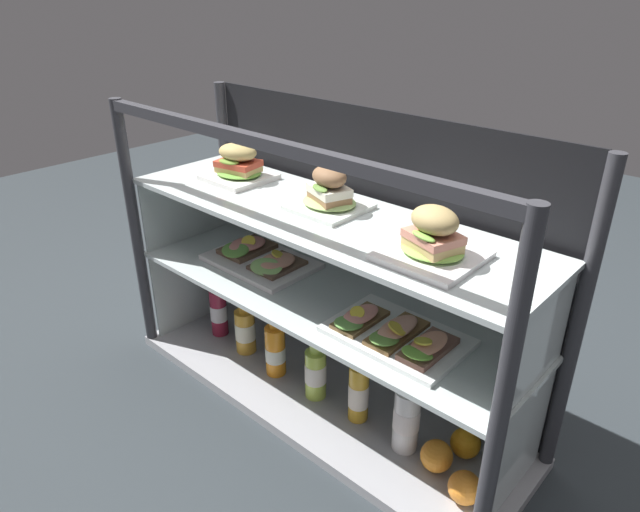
{
  "coord_description": "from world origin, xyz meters",
  "views": [
    {
      "loc": [
        0.94,
        -1.02,
        1.17
      ],
      "look_at": [
        0.0,
        0.0,
        0.49
      ],
      "focal_mm": 31.8,
      "sensor_mm": 36.0,
      "label": 1
    }
  ],
  "objects": [
    {
      "name": "ground_plane",
      "position": [
        0.0,
        0.0,
        -0.01
      ],
      "size": [
        6.0,
        6.0,
        0.02
      ],
      "primitive_type": "cube",
      "color": "#2C3236",
      "rests_on": "ground"
    },
    {
      "name": "case_base_deck",
      "position": [
        0.0,
        0.0,
        0.02
      ],
      "size": [
        1.3,
        0.42,
        0.03
      ],
      "primitive_type": "cube",
      "color": "#A1A1A6",
      "rests_on": "ground"
    },
    {
      "name": "case_frame",
      "position": [
        0.0,
        0.11,
        0.47
      ],
      "size": [
        1.3,
        0.42,
        0.86
      ],
      "color": "#333338",
      "rests_on": "ground"
    },
    {
      "name": "riser_lower_tier",
      "position": [
        0.0,
        0.0,
        0.19
      ],
      "size": [
        1.23,
        0.34,
        0.32
      ],
      "color": "silver",
      "rests_on": "case_base_deck"
    },
    {
      "name": "shelf_lower_glass",
      "position": [
        0.0,
        0.0,
        0.35
      ],
      "size": [
        1.24,
        0.36,
        0.01
      ],
      "primitive_type": "cube",
      "color": "silver",
      "rests_on": "riser_lower_tier"
    },
    {
      "name": "riser_upper_tier",
      "position": [
        0.0,
        0.0,
        0.48
      ],
      "size": [
        1.23,
        0.34,
        0.24
      ],
      "color": "silver",
      "rests_on": "shelf_lower_glass"
    },
    {
      "name": "shelf_upper_glass",
      "position": [
        0.0,
        0.0,
        0.61
      ],
      "size": [
        1.24,
        0.36,
        0.01
      ],
      "primitive_type": "cube",
      "color": "silver",
      "rests_on": "riser_upper_tier"
    },
    {
      "name": "plated_roll_sandwich_near_right_corner",
      "position": [
        -0.37,
        0.03,
        0.66
      ],
      "size": [
        0.18,
        0.18,
        0.11
      ],
      "color": "white",
      "rests_on": "shelf_upper_glass"
    },
    {
      "name": "plated_roll_sandwich_center",
      "position": [
        -0.0,
        0.04,
        0.66
      ],
      "size": [
        0.18,
        0.18,
        0.12
      ],
      "color": "white",
      "rests_on": "shelf_upper_glass"
    },
    {
      "name": "plated_roll_sandwich_near_left_corner",
      "position": [
        0.36,
        -0.03,
        0.66
      ],
      "size": [
        0.21,
        0.21,
        0.12
      ],
      "color": "white",
      "rests_on": "shelf_upper_glass"
    },
    {
      "name": "open_sandwich_tray_mid_left",
      "position": [
        -0.28,
        0.02,
        0.38
      ],
      "size": [
        0.34,
        0.23,
        0.06
      ],
      "color": "white",
      "rests_on": "shelf_lower_glass"
    },
    {
      "name": "open_sandwich_tray_far_left",
      "position": [
        0.28,
        -0.04,
        0.38
      ],
      "size": [
        0.34,
        0.23,
        0.06
      ],
      "color": "white",
      "rests_on": "shelf_lower_glass"
    },
    {
      "name": "juice_bottle_front_second",
      "position": [
        -0.47,
        -0.01,
        0.12
      ],
      "size": [
        0.06,
        0.06,
        0.22
      ],
      "color": "maroon",
      "rests_on": "case_base_deck"
    },
    {
      "name": "juice_bottle_back_center",
      "position": [
        -0.32,
        -0.02,
        0.12
      ],
      "size": [
        0.07,
        0.07,
        0.21
      ],
      "color": "gold",
      "rests_on": "case_base_deck"
    },
    {
      "name": "juice_bottle_front_right_end",
      "position": [
        -0.16,
        -0.03,
        0.12
      ],
      "size": [
        0.07,
        0.07,
        0.22
      ],
      "color": "orange",
      "rests_on": "case_base_deck"
    },
    {
      "name": "juice_bottle_tucked_behind",
      "position": [
        0.01,
        -0.03,
        0.12
      ],
      "size": [
        0.07,
        0.07,
        0.2
      ],
      "color": "#B7D44E",
      "rests_on": "case_base_deck"
    },
    {
      "name": "juice_bottle_front_left_end",
      "position": [
        0.17,
        -0.02,
        0.12
      ],
      "size": [
        0.06,
        0.06,
        0.23
      ],
      "color": "gold",
      "rests_on": "case_base_deck"
    },
    {
      "name": "juice_bottle_front_middle",
      "position": [
        0.33,
        -0.02,
        0.13
      ],
      "size": [
        0.07,
        0.07,
        0.24
      ],
      "color": "white",
      "rests_on": "case_base_deck"
    },
    {
      "name": "orange_fruit_beside_bottles",
      "position": [
        0.46,
        0.06,
        0.07
      ],
      "size": [
        0.08,
        0.08,
        0.08
      ],
      "primitive_type": "sphere",
      "color": "orange",
      "rests_on": "case_base_deck"
    },
    {
      "name": "orange_fruit_near_left_post",
      "position": [
        0.54,
        -0.07,
        0.07
      ],
      "size": [
        0.08,
        0.08,
        0.08
      ],
      "primitive_type": "sphere",
      "color": "orange",
      "rests_on": "case_base_deck"
    },
    {
      "name": "orange_fruit_rolled_forward",
      "position": [
        0.43,
        -0.03,
        0.07
      ],
      "size": [
        0.08,
        0.08,
        0.08
      ],
      "primitive_type": "sphere",
      "color": "orange",
      "rests_on": "case_base_deck"
    }
  ]
}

